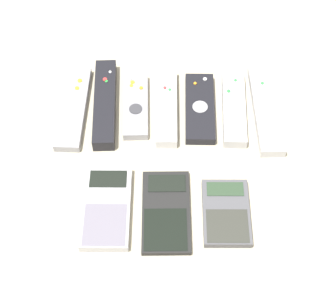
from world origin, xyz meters
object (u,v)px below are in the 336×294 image
object	(u,v)px
remote_6	(266,109)
calculator_1	(166,212)
remote_5	(234,108)
remote_3	(167,107)
remote_0	(73,108)
remote_4	(200,108)
calculator_0	(107,208)
calculator_2	(226,213)
remote_1	(105,104)
remote_2	(136,106)

from	to	relation	value
remote_6	calculator_1	size ratio (longest dim) A/B	1.33
remote_5	remote_6	distance (m)	0.06
remote_3	remote_5	size ratio (longest dim) A/B	1.03
remote_0	remote_4	distance (m)	0.25
remote_4	remote_5	bearing A→B (deg)	-0.57
remote_6	remote_5	bearing A→B (deg)	176.70
remote_0	remote_6	world-z (taller)	remote_6
calculator_1	calculator_0	bearing A→B (deg)	176.55
remote_6	calculator_2	distance (m)	0.24
calculator_1	calculator_2	xyz separation A→B (m)	(0.10, -0.00, 0.00)
remote_1	calculator_2	xyz separation A→B (m)	(0.23, -0.23, -0.01)
remote_2	remote_1	bearing A→B (deg)	176.61
remote_4	remote_5	distance (m)	0.07
remote_4	calculator_2	xyz separation A→B (m)	(0.04, -0.23, -0.00)
remote_1	calculator_0	distance (m)	0.23
remote_4	remote_6	bearing A→B (deg)	-0.58
remote_2	remote_4	size ratio (longest dim) A/B	0.95
remote_3	calculator_2	distance (m)	0.25
calculator_1	remote_2	bearing A→B (deg)	104.13
remote_4	calculator_2	bearing A→B (deg)	-79.57
calculator_1	remote_3	bearing A→B (deg)	89.53
calculator_1	calculator_2	distance (m)	0.10
remote_1	calculator_1	world-z (taller)	remote_1
calculator_0	calculator_2	bearing A→B (deg)	-1.97
remote_2	remote_3	bearing A→B (deg)	-6.32
remote_0	calculator_2	size ratio (longest dim) A/B	1.56
calculator_0	remote_0	bearing A→B (deg)	109.87
remote_2	remote_4	bearing A→B (deg)	-3.94
calculator_1	remote_6	bearing A→B (deg)	48.45
remote_4	calculator_2	world-z (taller)	remote_4
remote_3	remote_6	world-z (taller)	remote_3
remote_5	remote_6	bearing A→B (deg)	0.64
remote_0	remote_3	world-z (taller)	remote_3
remote_2	remote_3	xyz separation A→B (m)	(0.06, -0.00, 0.00)
remote_1	calculator_0	world-z (taller)	remote_1
remote_3	remote_5	world-z (taller)	same
remote_2	remote_3	distance (m)	0.06
remote_2	remote_5	xyz separation A→B (m)	(0.19, -0.00, 0.00)
remote_0	remote_2	distance (m)	0.12
calculator_1	remote_4	bearing A→B (deg)	73.47
remote_2	remote_0	bearing A→B (deg)	-179.33
remote_4	remote_5	xyz separation A→B (m)	(0.07, 0.00, 0.00)
remote_0	calculator_1	xyz separation A→B (m)	(0.19, -0.22, -0.00)
remote_3	remote_1	bearing A→B (deg)	176.69
calculator_1	remote_1	bearing A→B (deg)	116.89
calculator_2	remote_1	bearing A→B (deg)	133.59
remote_0	remote_6	bearing A→B (deg)	1.49
calculator_2	calculator_1	bearing A→B (deg)	178.54
remote_0	remote_6	size ratio (longest dim) A/B	0.93
remote_1	remote_3	bearing A→B (deg)	-5.50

